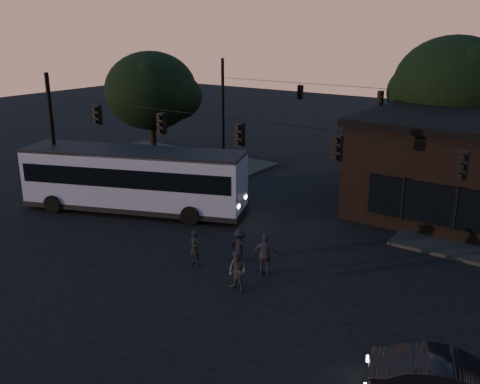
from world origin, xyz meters
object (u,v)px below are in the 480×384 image
Objects in this scene: bus at (134,177)px; car at (451,384)px; pedestrian_a at (195,248)px; pedestrian_c at (265,255)px; pedestrian_d at (240,246)px; pedestrian_b at (237,271)px.

bus is 19.92m from car.
pedestrian_c reaches higher than pedestrian_a.
pedestrian_c is 1.21× the size of pedestrian_d.
bus is at bearing 164.97° from pedestrian_b.
pedestrian_c is (10.35, -2.67, -1.04)m from bus.
pedestrian_c is at bearing -36.22° from bus.
pedestrian_a is at bearing -47.85° from bus.
car is at bearing -10.25° from pedestrian_a.
bus is 8.22m from pedestrian_a.
pedestrian_c is at bearing 20.69° from pedestrian_a.
pedestrian_b reaches higher than pedestrian_a.
pedestrian_a is (7.31, -3.58, -1.17)m from bus.
pedestrian_a is 3.18m from pedestrian_c.
pedestrian_d is at bearing 49.63° from pedestrian_a.
bus is at bearing 51.42° from car.
pedestrian_b is at bearing -12.23° from pedestrian_a.
car is 9.27m from pedestrian_c.
pedestrian_b reaches higher than car.
pedestrian_b is 1.10× the size of pedestrian_d.
pedestrian_c is (0.17, 1.75, 0.09)m from pedestrian_b.
pedestrian_c is (3.04, 0.91, 0.13)m from pedestrian_a.
pedestrian_b is (2.87, -0.84, 0.04)m from pedestrian_a.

